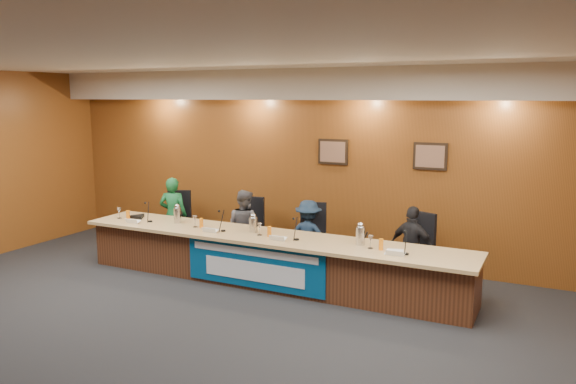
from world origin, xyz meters
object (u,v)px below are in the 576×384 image
office_chair_a (177,225)px  carafe_right (360,236)px  panelist_b (244,227)px  banner (254,266)px  office_chair_c (311,241)px  dais_body (268,260)px  office_chair_b (247,233)px  carafe_mid (253,225)px  panelist_d (412,247)px  office_chair_d (413,254)px  panelist_c (308,237)px  speakerphone (138,217)px  carafe_left (177,215)px  panelist_a (173,215)px

office_chair_a → carafe_right: carafe_right is taller
office_chair_a → carafe_right: bearing=-34.4°
panelist_b → banner: bearing=134.8°
panelist_b → office_chair_c: size_ratio=2.59×
panelist_b → carafe_right: panelist_b is taller
dais_body → office_chair_a: (-2.30, 0.85, 0.13)m
office_chair_b → office_chair_c: size_ratio=1.00×
office_chair_a → carafe_mid: 2.24m
panelist_d → carafe_right: size_ratio=4.87×
dais_body → carafe_right: bearing=1.6°
office_chair_b → office_chair_d: 2.81m
office_chair_c → carafe_mid: carafe_mid is taller
panelist_c → office_chair_c: size_ratio=2.42×
carafe_right → speakerphone: 3.89m
office_chair_b → office_chair_d: size_ratio=1.00×
panelist_b → carafe_left: bearing=50.5°
dais_body → office_chair_c: 0.92m
office_chair_c → office_chair_d: 1.64m
panelist_a → office_chair_a: (0.00, 0.10, -0.20)m
office_chair_c → office_chair_d: bearing=-13.8°
panelist_d → office_chair_c: bearing=11.6°
panelist_c → office_chair_a: bearing=-8.7°
office_chair_c → carafe_right: size_ratio=1.93×
panelist_a → carafe_left: bearing=113.2°
office_chair_b → panelist_c: bearing=-9.7°
banner → office_chair_d: (1.97, 1.26, 0.10)m
panelist_b → carafe_right: bearing=171.5°
banner → panelist_a: 2.60m
panelist_b → panelist_c: (1.17, 0.00, -0.04)m
carafe_left → carafe_right: (3.08, 0.01, 0.00)m
panelist_b → panelist_d: (2.81, 0.00, -0.02)m
banner → panelist_b: bearing=125.9°
office_chair_b → carafe_mid: size_ratio=2.19×
panelist_b → office_chair_b: bearing=-81.2°
office_chair_a → office_chair_b: bearing=-22.1°
office_chair_a → panelist_c: bearing=-24.3°
dais_body → office_chair_b: bearing=134.8°
banner → speakerphone: 2.54m
office_chair_d → carafe_mid: bearing=-137.4°
banner → panelist_d: panelist_d is taller
office_chair_b → carafe_left: carafe_left is taller
office_chair_a → office_chair_d: (4.27, 0.00, 0.00)m
panelist_d → carafe_right: (-0.55, -0.71, 0.27)m
dais_body → speakerphone: 2.51m
panelist_d → panelist_c: bearing=15.1°
panelist_a → panelist_b: 1.46m
speakerphone → panelist_c: bearing=14.5°
banner → panelist_b: (-0.84, 1.16, 0.24)m
panelist_c → speakerphone: 2.89m
office_chair_c → panelist_a: bearing=168.3°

